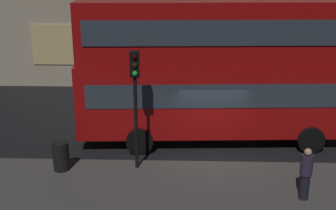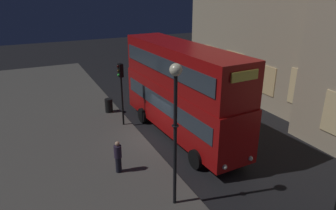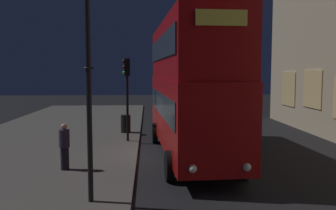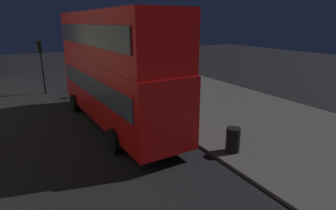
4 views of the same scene
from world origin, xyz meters
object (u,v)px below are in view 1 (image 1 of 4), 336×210
at_px(traffic_light_near_kerb, 135,86).
at_px(pedestrian, 306,173).
at_px(litter_bin, 61,156).
at_px(double_decker_bus, 215,66).

relative_size(traffic_light_near_kerb, pedestrian, 2.48).
xyz_separation_m(pedestrian, litter_bin, (-7.82, 1.68, -0.34)).
bearing_deg(traffic_light_near_kerb, double_decker_bus, 36.59).
relative_size(double_decker_bus, litter_bin, 10.79).
distance_m(double_decker_bus, pedestrian, 5.73).
bearing_deg(pedestrian, traffic_light_near_kerb, -145.32).
xyz_separation_m(double_decker_bus, traffic_light_near_kerb, (-2.79, -2.79, -0.04)).
distance_m(traffic_light_near_kerb, pedestrian, 5.97).
height_order(traffic_light_near_kerb, pedestrian, traffic_light_near_kerb).
bearing_deg(pedestrian, litter_bin, -137.35).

